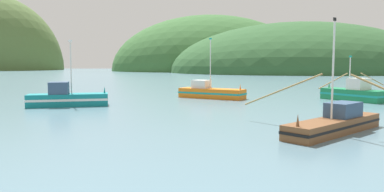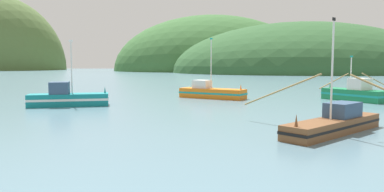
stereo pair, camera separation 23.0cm
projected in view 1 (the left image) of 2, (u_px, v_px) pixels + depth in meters
hill_far_left at (211, 71)px, 211.78m from camera, size 112.24×89.79×62.83m
hill_far_center at (300, 72)px, 173.97m from camera, size 122.48×97.99×46.54m
fishing_boat_orange at (210, 92)px, 46.14m from camera, size 8.42×6.60×7.51m
fishing_boat_green at (354, 93)px, 42.98m from camera, size 10.65×7.76×5.27m
fishing_boat_brown at (336, 123)px, 23.29m from camera, size 9.45×11.10×7.16m
fishing_boat_teal at (67, 98)px, 37.57m from camera, size 8.23×3.72×6.74m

